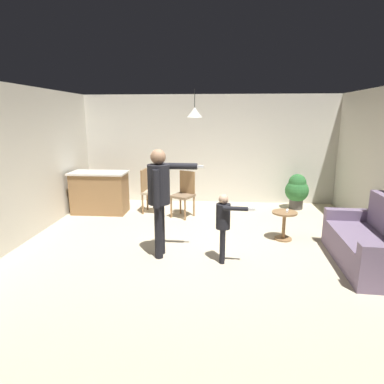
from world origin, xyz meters
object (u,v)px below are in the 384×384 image
at_px(side_table_by_couch, 284,222).
at_px(dining_chair_near_wall, 149,189).
at_px(person_child, 224,221).
at_px(kitchen_counter, 100,192).
at_px(person_adult, 160,191).
at_px(spare_remote_on_table, 287,211).
at_px(dining_chair_by_counter, 184,192).
at_px(couch_floral, 372,244).
at_px(potted_plant_corner, 297,190).

xyz_separation_m(side_table_by_couch, dining_chair_near_wall, (-2.76, 1.55, 0.22)).
distance_m(side_table_by_couch, person_child, 1.54).
bearing_deg(kitchen_counter, person_adult, -51.88).
bearing_deg(spare_remote_on_table, person_child, -137.69).
xyz_separation_m(person_adult, dining_chair_by_counter, (0.16, 2.16, -0.51)).
relative_size(couch_floral, dining_chair_near_wall, 1.84).
relative_size(side_table_by_couch, spare_remote_on_table, 4.00).
bearing_deg(couch_floral, person_child, 94.68).
distance_m(person_adult, spare_remote_on_table, 2.36).
bearing_deg(person_child, potted_plant_corner, 154.38).
distance_m(person_adult, dining_chair_near_wall, 2.56).
bearing_deg(side_table_by_couch, potted_plant_corner, 71.66).
bearing_deg(dining_chair_near_wall, person_child, 38.14).
distance_m(couch_floral, dining_chair_near_wall, 4.61).
bearing_deg(spare_remote_on_table, kitchen_counter, 160.27).
distance_m(side_table_by_couch, spare_remote_on_table, 0.22).
bearing_deg(person_child, spare_remote_on_table, 136.56).
relative_size(person_adult, dining_chair_near_wall, 1.70).
height_order(dining_chair_by_counter, dining_chair_near_wall, same).
distance_m(couch_floral, potted_plant_corner, 3.09).
bearing_deg(person_child, couch_floral, 95.85).
xyz_separation_m(kitchen_counter, spare_remote_on_table, (3.92, -1.41, 0.06)).
relative_size(kitchen_counter, potted_plant_corner, 1.49).
xyz_separation_m(dining_chair_near_wall, spare_remote_on_table, (2.80, -1.54, -0.01)).
bearing_deg(potted_plant_corner, spare_remote_on_table, -107.30).
bearing_deg(kitchen_counter, side_table_by_couch, -20.17).
bearing_deg(side_table_by_couch, person_child, -136.96).
bearing_deg(side_table_by_couch, person_adult, -157.52).
height_order(side_table_by_couch, potted_plant_corner, potted_plant_corner).
distance_m(person_child, dining_chair_by_counter, 2.47).
bearing_deg(potted_plant_corner, person_child, -119.87).
bearing_deg(person_child, kitchen_counter, -127.20).
bearing_deg(couch_floral, person_adult, 91.20).
bearing_deg(person_adult, potted_plant_corner, 138.82).
xyz_separation_m(person_child, dining_chair_by_counter, (-0.82, 2.33, -0.12)).
bearing_deg(kitchen_counter, dining_chair_near_wall, 6.60).
distance_m(dining_chair_by_counter, spare_remote_on_table, 2.35).
relative_size(side_table_by_couch, dining_chair_by_counter, 0.52).
height_order(couch_floral, spare_remote_on_table, couch_floral).
xyz_separation_m(kitchen_counter, side_table_by_couch, (3.87, -1.42, -0.15)).
distance_m(kitchen_counter, potted_plant_corner, 4.62).
bearing_deg(dining_chair_by_counter, person_child, 137.13).
relative_size(person_child, spare_remote_on_table, 8.18).
xyz_separation_m(kitchen_counter, person_child, (2.77, -2.45, 0.18)).
bearing_deg(person_adult, dining_chair_by_counter, 177.64).
xyz_separation_m(couch_floral, potted_plant_corner, (-0.40, 3.06, 0.13)).
xyz_separation_m(kitchen_counter, potted_plant_corner, (4.57, 0.68, -0.01)).
height_order(dining_chair_by_counter, spare_remote_on_table, dining_chair_by_counter).
xyz_separation_m(person_child, dining_chair_near_wall, (-1.66, 2.58, -0.12)).
xyz_separation_m(couch_floral, side_table_by_couch, (-1.09, 0.97, -0.00)).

